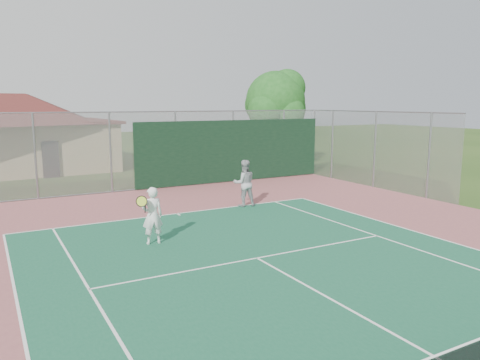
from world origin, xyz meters
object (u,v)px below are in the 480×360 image
object	(u,v)px
player_white_front	(152,216)
clubhouse	(5,125)
player_grey_back	(244,184)
tree	(277,103)

from	to	relation	value
player_white_front	clubhouse	bearing A→B (deg)	-76.87
clubhouse	player_grey_back	bearing A→B (deg)	-66.20
player_grey_back	player_white_front	bearing A→B (deg)	46.77
clubhouse	tree	size ratio (longest dim) A/B	2.12
clubhouse	player_grey_back	xyz separation A→B (m)	(7.28, -14.58, -1.77)
tree	player_white_front	xyz separation A→B (m)	(-11.74, -11.61, -3.05)
tree	player_white_front	bearing A→B (deg)	-135.32
clubhouse	player_white_front	xyz separation A→B (m)	(2.68, -17.55, -1.84)
tree	player_grey_back	world-z (taller)	tree
player_white_front	player_grey_back	bearing A→B (deg)	-142.71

